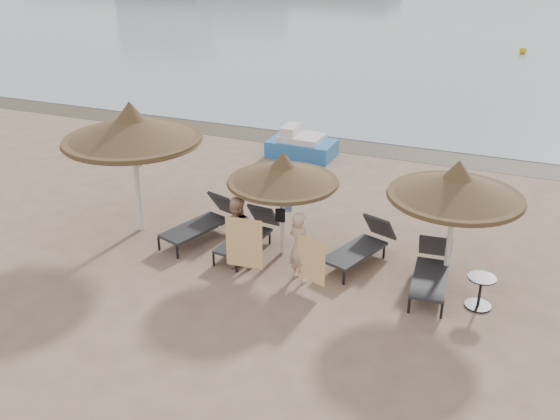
% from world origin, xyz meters
% --- Properties ---
extents(ground, '(160.00, 160.00, 0.00)m').
position_xyz_m(ground, '(0.00, 0.00, 0.00)').
color(ground, '#95755F').
rests_on(ground, ground).
extents(wet_sand_strip, '(200.00, 1.60, 0.01)m').
position_xyz_m(wet_sand_strip, '(0.00, 9.40, 0.00)').
color(wet_sand_strip, '#4D4231').
rests_on(wet_sand_strip, ground).
extents(palapa_left, '(3.26, 3.26, 3.23)m').
position_xyz_m(palapa_left, '(-4.29, 1.27, 2.58)').
color(palapa_left, silver).
rests_on(palapa_left, ground).
extents(palapa_center, '(2.47, 2.47, 2.45)m').
position_xyz_m(palapa_center, '(-0.60, 1.45, 1.95)').
color(palapa_center, silver).
rests_on(palapa_center, ground).
extents(palapa_right, '(2.73, 2.73, 2.71)m').
position_xyz_m(palapa_right, '(3.04, 1.60, 2.15)').
color(palapa_right, silver).
rests_on(palapa_right, ground).
extents(lounger_far_left, '(1.31, 2.22, 0.94)m').
position_xyz_m(lounger_far_left, '(-2.65, 1.47, 0.42)').
color(lounger_far_left, black).
rests_on(lounger_far_left, ground).
extents(lounger_near_left, '(0.85, 2.04, 0.89)m').
position_xyz_m(lounger_near_left, '(-1.39, 1.35, 0.40)').
color(lounger_near_left, black).
rests_on(lounger_near_left, ground).
extents(lounger_near_right, '(1.30, 2.13, 0.91)m').
position_xyz_m(lounger_near_right, '(1.18, 1.76, 0.41)').
color(lounger_near_right, black).
rests_on(lounger_near_right, ground).
extents(lounger_far_right, '(0.85, 2.10, 0.92)m').
position_xyz_m(lounger_far_right, '(2.79, 1.23, 0.41)').
color(lounger_far_right, black).
rests_on(lounger_far_right, ground).
extents(side_table, '(0.55, 0.55, 0.67)m').
position_xyz_m(side_table, '(3.80, 0.84, 0.31)').
color(side_table, black).
rests_on(side_table, ground).
extents(person_left, '(1.00, 0.79, 1.91)m').
position_xyz_m(person_left, '(-1.32, 0.53, 0.95)').
color(person_left, tan).
rests_on(person_left, ground).
extents(person_right, '(1.00, 0.88, 1.83)m').
position_xyz_m(person_right, '(0.17, 0.45, 0.92)').
color(person_right, tan).
rests_on(person_right, ground).
extents(towel_left, '(0.82, 0.08, 1.14)m').
position_xyz_m(towel_left, '(-0.97, 0.18, 0.79)').
color(towel_left, orange).
rests_on(towel_left, ground).
extents(towel_right, '(0.68, 0.25, 0.99)m').
position_xyz_m(towel_right, '(0.52, 0.20, 0.68)').
color(towel_right, orange).
rests_on(towel_right, ground).
extents(bag_patterned, '(0.29, 0.17, 0.35)m').
position_xyz_m(bag_patterned, '(-0.60, 1.63, 1.15)').
color(bag_patterned, silver).
rests_on(bag_patterned, ground).
extents(bag_dark, '(0.22, 0.09, 0.30)m').
position_xyz_m(bag_dark, '(-0.60, 1.29, 1.01)').
color(bag_dark, black).
rests_on(bag_dark, ground).
extents(pedal_boat, '(2.15, 1.30, 0.99)m').
position_xyz_m(pedal_boat, '(-2.50, 7.78, 0.37)').
color(pedal_boat, '#2C6EB8').
rests_on(pedal_boat, ground).
extents(buoy_mid, '(0.41, 0.41, 0.41)m').
position_xyz_m(buoy_mid, '(3.36, 29.16, 0.20)').
color(buoy_mid, '#CEBD06').
rests_on(buoy_mid, ground).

